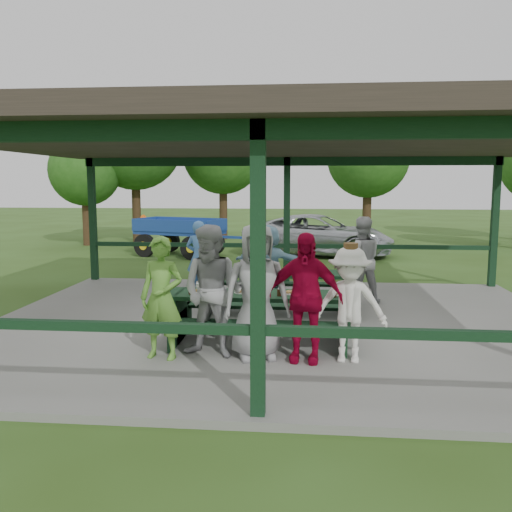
# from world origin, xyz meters

# --- Properties ---
(ground) EXTENTS (90.00, 90.00, 0.00)m
(ground) POSITION_xyz_m (0.00, 0.00, 0.00)
(ground) COLOR #304C18
(ground) RESTS_ON ground
(concrete_slab) EXTENTS (10.00, 8.00, 0.10)m
(concrete_slab) POSITION_xyz_m (0.00, 0.00, 0.05)
(concrete_slab) COLOR slate
(concrete_slab) RESTS_ON ground
(pavilion_structure) EXTENTS (10.60, 8.60, 3.24)m
(pavilion_structure) POSITION_xyz_m (0.00, 0.00, 3.17)
(pavilion_structure) COLOR black
(pavilion_structure) RESTS_ON concrete_slab
(picnic_table_near) EXTENTS (2.82, 1.39, 0.75)m
(picnic_table_near) POSITION_xyz_m (-0.20, -1.20, 0.58)
(picnic_table_near) COLOR black
(picnic_table_near) RESTS_ON concrete_slab
(picnic_table_far) EXTENTS (2.84, 1.39, 0.75)m
(picnic_table_far) POSITION_xyz_m (-0.04, 0.80, 0.58)
(picnic_table_far) COLOR black
(picnic_table_far) RESTS_ON concrete_slab
(table_setting) EXTENTS (2.31, 0.45, 0.10)m
(table_setting) POSITION_xyz_m (-0.16, -1.17, 0.88)
(table_setting) COLOR white
(table_setting) RESTS_ON picnic_table_near
(contestant_green) EXTENTS (0.68, 0.51, 1.68)m
(contestant_green) POSITION_xyz_m (-1.47, -2.08, 0.94)
(contestant_green) COLOR #5D9B34
(contestant_green) RESTS_ON concrete_slab
(contestant_grey_left) EXTENTS (1.02, 0.87, 1.83)m
(contestant_grey_left) POSITION_xyz_m (-0.79, -1.95, 1.02)
(contestant_grey_left) COLOR #969799
(contestant_grey_left) RESTS_ON concrete_slab
(contestant_grey_mid) EXTENTS (1.03, 0.81, 1.86)m
(contestant_grey_mid) POSITION_xyz_m (-0.19, -1.95, 1.03)
(contestant_grey_mid) COLOR gray
(contestant_grey_mid) RESTS_ON concrete_slab
(contestant_red) EXTENTS (1.08, 0.58, 1.75)m
(contestant_red) POSITION_xyz_m (0.46, -2.02, 0.98)
(contestant_red) COLOR #9D0427
(contestant_red) RESTS_ON concrete_slab
(contestant_white_fedora) EXTENTS (1.06, 0.68, 1.61)m
(contestant_white_fedora) POSITION_xyz_m (1.06, -2.00, 0.88)
(contestant_white_fedora) COLOR white
(contestant_white_fedora) RESTS_ON concrete_slab
(spectator_lblue) EXTENTS (1.51, 0.65, 1.58)m
(spectator_lblue) POSITION_xyz_m (-0.27, 1.59, 0.89)
(spectator_lblue) COLOR #7CA9C0
(spectator_lblue) RESTS_ON concrete_slab
(spectator_blue) EXTENTS (0.64, 0.47, 1.60)m
(spectator_blue) POSITION_xyz_m (-1.83, 2.26, 0.90)
(spectator_blue) COLOR #4576B3
(spectator_blue) RESTS_ON concrete_slab
(spectator_grey) EXTENTS (0.90, 0.74, 1.74)m
(spectator_grey) POSITION_xyz_m (1.56, 1.72, 0.97)
(spectator_grey) COLOR #999A9C
(spectator_grey) RESTS_ON concrete_slab
(pickup_truck) EXTENTS (5.52, 3.43, 1.43)m
(pickup_truck) POSITION_xyz_m (0.89, 9.65, 0.71)
(pickup_truck) COLOR silver
(pickup_truck) RESTS_ON ground
(farm_trailer) EXTENTS (3.98, 2.47, 1.39)m
(farm_trailer) POSITION_xyz_m (-3.89, 9.16, 0.69)
(farm_trailer) COLOR navy
(farm_trailer) RESTS_ON ground
(tree_far_left) EXTENTS (3.93, 3.93, 6.14)m
(tree_far_left) POSITION_xyz_m (-6.67, 13.06, 4.16)
(tree_far_left) COLOR #362515
(tree_far_left) RESTS_ON ground
(tree_left) EXTENTS (3.57, 3.57, 5.58)m
(tree_left) POSITION_xyz_m (-3.27, 14.94, 3.77)
(tree_left) COLOR #362515
(tree_left) RESTS_ON ground
(tree_mid) EXTENTS (3.37, 3.37, 5.26)m
(tree_mid) POSITION_xyz_m (2.95, 13.67, 3.56)
(tree_mid) COLOR #362515
(tree_mid) RESTS_ON ground
(tree_edge_left) EXTENTS (2.84, 2.84, 4.43)m
(tree_edge_left) POSITION_xyz_m (-8.37, 11.95, 2.99)
(tree_edge_left) COLOR #362515
(tree_edge_left) RESTS_ON ground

